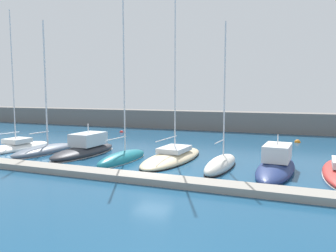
# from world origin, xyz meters

# --- Properties ---
(ground_plane) EXTENTS (120.00, 120.00, 0.00)m
(ground_plane) POSITION_xyz_m (0.00, 0.00, 0.00)
(ground_plane) COLOR navy
(dock_pier) EXTENTS (39.04, 1.57, 0.43)m
(dock_pier) POSITION_xyz_m (0.00, -1.66, 0.22)
(dock_pier) COLOR gray
(dock_pier) RESTS_ON ground_plane
(breakwater_seawall) EXTENTS (108.00, 3.69, 2.91)m
(breakwater_seawall) POSITION_xyz_m (0.00, 29.08, 1.45)
(breakwater_seawall) COLOR slate
(breakwater_seawall) RESTS_ON ground_plane
(sailboat_white_nearest) EXTENTS (3.45, 8.89, 14.26)m
(sailboat_white_nearest) POSITION_xyz_m (-17.25, 4.26, 0.18)
(sailboat_white_nearest) COLOR white
(sailboat_white_nearest) RESTS_ON ground_plane
(sailboat_slate_second) EXTENTS (2.92, 7.53, 12.68)m
(sailboat_slate_second) POSITION_xyz_m (-13.07, 3.93, 0.32)
(sailboat_slate_second) COLOR slate
(sailboat_slate_second) RESTS_ON ground_plane
(motorboat_charcoal_third) EXTENTS (3.21, 8.51, 3.05)m
(motorboat_charcoal_third) POSITION_xyz_m (-9.05, 4.83, 0.56)
(motorboat_charcoal_third) COLOR #2D2D33
(motorboat_charcoal_third) RESTS_ON ground_plane
(sailboat_teal_fourth) EXTENTS (2.26, 6.71, 14.25)m
(sailboat_teal_fourth) POSITION_xyz_m (-4.24, 3.30, 0.29)
(sailboat_teal_fourth) COLOR #19707F
(sailboat_teal_fourth) RESTS_ON ground_plane
(sailboat_sand_fifth) EXTENTS (3.97, 10.03, 17.24)m
(sailboat_sand_fifth) POSITION_xyz_m (-0.48, 5.29, 0.26)
(sailboat_sand_fifth) COLOR beige
(sailboat_sand_fifth) RESTS_ON ground_plane
(sailboat_ivory_sixth) EXTENTS (2.07, 6.53, 11.38)m
(sailboat_ivory_sixth) POSITION_xyz_m (4.00, 3.72, 0.33)
(sailboat_ivory_sixth) COLOR silver
(sailboat_ivory_sixth) RESTS_ON ground_plane
(motorboat_navy_seventh) EXTENTS (3.19, 8.89, 3.05)m
(motorboat_navy_seventh) POSITION_xyz_m (7.96, 4.24, 0.47)
(motorboat_navy_seventh) COLOR navy
(motorboat_navy_seventh) RESTS_ON ground_plane
(mooring_buoy_orange) EXTENTS (0.68, 0.68, 0.68)m
(mooring_buoy_orange) POSITION_xyz_m (9.61, 19.79, 0.00)
(mooring_buoy_orange) COLOR orange
(mooring_buoy_orange) RESTS_ON ground_plane
(mooring_buoy_red) EXTENTS (0.56, 0.56, 0.56)m
(mooring_buoy_red) POSITION_xyz_m (-14.24, 20.82, 0.00)
(mooring_buoy_red) COLOR red
(mooring_buoy_red) RESTS_ON ground_plane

